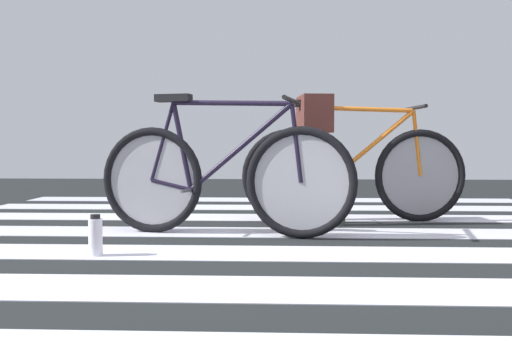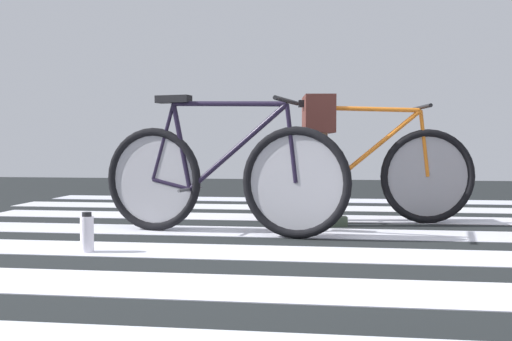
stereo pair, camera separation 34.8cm
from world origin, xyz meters
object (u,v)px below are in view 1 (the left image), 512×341
object	(u,v)px
bicycle_1_of_2	(223,177)
bicycle_2_of_2	(355,172)
water_bottle	(96,236)
cyclist_2_of_2	(315,141)

from	to	relation	value
bicycle_1_of_2	bicycle_2_of_2	xyz separation A→B (m)	(0.94, 0.66, 0.00)
water_bottle	bicycle_1_of_2	bearing A→B (deg)	49.47
bicycle_1_of_2	cyclist_2_of_2	size ratio (longest dim) A/B	1.77
bicycle_1_of_2	bicycle_2_of_2	world-z (taller)	same
bicycle_2_of_2	cyclist_2_of_2	distance (m)	0.39
bicycle_2_of_2	bicycle_1_of_2	bearing A→B (deg)	-151.67
cyclist_2_of_2	water_bottle	size ratio (longest dim) A/B	4.28
bicycle_2_of_2	water_bottle	size ratio (longest dim) A/B	7.67
cyclist_2_of_2	water_bottle	bearing A→B (deg)	-139.63
bicycle_1_of_2	bicycle_2_of_2	distance (m)	1.15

